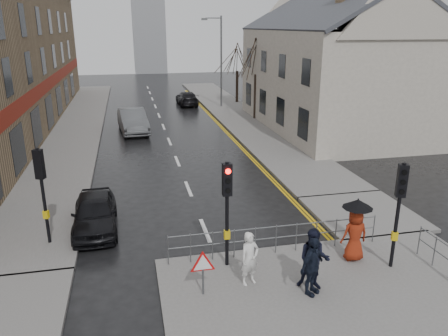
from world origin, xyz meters
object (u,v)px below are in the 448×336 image
car_parked (95,213)px  pedestrian_d (312,266)px  car_mid (133,121)px  pedestrian_with_umbrella (355,227)px  pedestrian_b (314,259)px  pedestrian_a (250,259)px

car_parked → pedestrian_d: bearing=-45.0°
pedestrian_d → car_mid: size_ratio=0.34×
pedestrian_with_umbrella → pedestrian_d: size_ratio=1.21×
car_parked → pedestrian_b: bearing=-43.0°
pedestrian_b → car_parked: pedestrian_b is taller
pedestrian_a → pedestrian_with_umbrella: pedestrian_with_umbrella is taller
pedestrian_d → pedestrian_b: bearing=23.7°
pedestrian_a → pedestrian_b: size_ratio=0.89×
pedestrian_a → car_mid: 20.83m
pedestrian_a → pedestrian_with_umbrella: size_ratio=0.78×
pedestrian_b → pedestrian_a: bearing=-173.1°
pedestrian_b → car_mid: bearing=128.5°
car_parked → car_mid: size_ratio=0.78×
pedestrian_d → car_mid: bearing=68.0°
pedestrian_d → car_parked: size_ratio=0.43×
pedestrian_with_umbrella → car_parked: size_ratio=0.52×
pedestrian_b → pedestrian_with_umbrella: size_ratio=0.88×
pedestrian_a → car_parked: size_ratio=0.41×
pedestrian_b → pedestrian_d: 0.32m
pedestrian_b → pedestrian_with_umbrella: 2.29m
car_mid → pedestrian_a: bearing=-87.9°
pedestrian_with_umbrella → pedestrian_b: bearing=-147.6°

